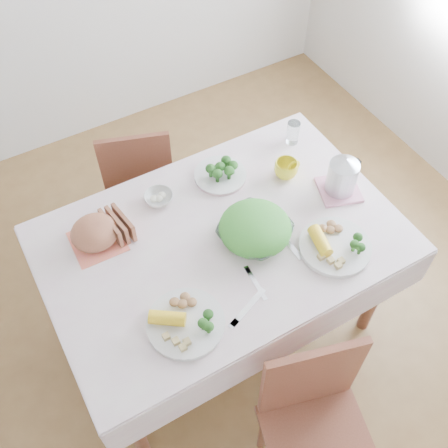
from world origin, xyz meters
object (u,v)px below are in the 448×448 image
chair_far (138,167)px  dinner_plate_left (186,324)px  chair_near (320,443)px  yellow_mug (286,169)px  salad_bowl (255,232)px  dining_table (222,285)px  dinner_plate_right (335,247)px  electric_kettle (343,172)px

chair_far → dinner_plate_left: (-0.27, -1.13, 0.31)m
chair_near → dinner_plate_left: (-0.27, 0.55, 0.31)m
chair_far → yellow_mug: 0.90m
chair_far → salad_bowl: chair_far is taller
chair_far → yellow_mug: chair_far is taller
dining_table → chair_near: chair_near is taller
salad_bowl → dinner_plate_right: size_ratio=0.95×
chair_far → electric_kettle: electric_kettle is taller
dining_table → chair_near: (-0.05, -0.84, 0.09)m
dinner_plate_left → dinner_plate_right: (0.70, 0.00, 0.00)m
dinner_plate_left → dinner_plate_right: 0.70m
yellow_mug → electric_kettle: (0.16, -0.20, 0.08)m
chair_near → yellow_mug: bearing=79.8°
chair_far → dinner_plate_right: chair_far is taller
dining_table → dinner_plate_right: (0.38, -0.28, 0.40)m
dinner_plate_left → dinner_plate_right: bearing=0.3°
yellow_mug → electric_kettle: size_ratio=0.59×
chair_near → salad_bowl: bearing=93.1°
dining_table → chair_far: (-0.06, 0.84, 0.09)m
chair_near → dinner_plate_right: chair_near is taller
chair_far → salad_bowl: (0.17, -0.91, 0.33)m
dinner_plate_left → yellow_mug: size_ratio=2.69×
yellow_mug → dining_table: bearing=-159.1°
dinner_plate_left → electric_kettle: bearing=15.5°
salad_bowl → electric_kettle: (0.47, 0.03, 0.09)m
electric_kettle → salad_bowl: bearing=-164.7°
dining_table → electric_kettle: 0.78m
chair_far → dinner_plate_left: 1.20m
chair_near → electric_kettle: 1.11m
salad_bowl → dinner_plate_right: bearing=-39.8°
salad_bowl → yellow_mug: 0.39m
yellow_mug → salad_bowl: bearing=-143.4°
chair_near → salad_bowl: (0.17, 0.77, 0.33)m
salad_bowl → yellow_mug: bearing=36.6°
dinner_plate_left → yellow_mug: yellow_mug is taller
dinner_plate_right → chair_far: bearing=111.0°
chair_near → yellow_mug: 1.16m
chair_near → yellow_mug: size_ratio=8.07×
chair_far → yellow_mug: bearing=144.5°
dinner_plate_right → dinner_plate_left: bearing=-179.7°
chair_far → electric_kettle: bearing=145.2°
dining_table → salad_bowl: 0.44m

